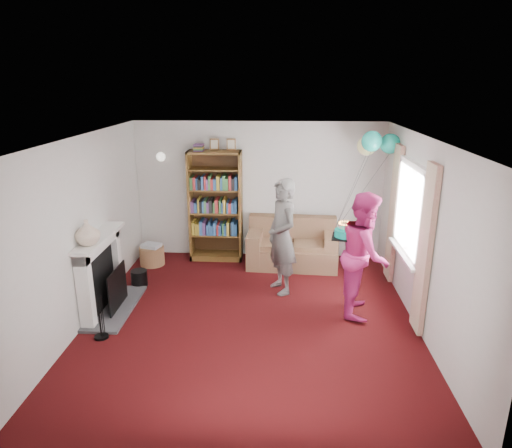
# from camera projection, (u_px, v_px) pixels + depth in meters

# --- Properties ---
(ground) EXTENTS (5.00, 5.00, 0.00)m
(ground) POSITION_uv_depth(u_px,v_px,m) (251.00, 319.00, 6.36)
(ground) COLOR black
(ground) RESTS_ON ground
(wall_back) EXTENTS (4.50, 0.02, 2.50)m
(wall_back) POSITION_uv_depth(u_px,v_px,m) (259.00, 190.00, 8.37)
(wall_back) COLOR silver
(wall_back) RESTS_ON ground
(wall_left) EXTENTS (0.02, 5.00, 2.50)m
(wall_left) POSITION_uv_depth(u_px,v_px,m) (82.00, 232.00, 6.09)
(wall_left) COLOR silver
(wall_left) RESTS_ON ground
(wall_right) EXTENTS (0.02, 5.00, 2.50)m
(wall_right) POSITION_uv_depth(u_px,v_px,m) (425.00, 237.00, 5.87)
(wall_right) COLOR silver
(wall_right) RESTS_ON ground
(ceiling) EXTENTS (4.50, 5.00, 0.01)m
(ceiling) POSITION_uv_depth(u_px,v_px,m) (250.00, 138.00, 5.60)
(ceiling) COLOR white
(ceiling) RESTS_ON wall_back
(fireplace) EXTENTS (0.55, 1.80, 1.12)m
(fireplace) POSITION_uv_depth(u_px,v_px,m) (105.00, 277.00, 6.49)
(fireplace) COLOR #3F3F42
(fireplace) RESTS_ON ground
(window_bay) EXTENTS (0.14, 2.02, 2.20)m
(window_bay) POSITION_uv_depth(u_px,v_px,m) (408.00, 227.00, 6.46)
(window_bay) COLOR white
(window_bay) RESTS_ON ground
(wall_sconce) EXTENTS (0.16, 0.23, 0.16)m
(wall_sconce) POSITION_uv_depth(u_px,v_px,m) (161.00, 157.00, 8.13)
(wall_sconce) COLOR gold
(wall_sconce) RESTS_ON ground
(bookcase) EXTENTS (0.95, 0.42, 2.21)m
(bookcase) POSITION_uv_depth(u_px,v_px,m) (216.00, 207.00, 8.29)
(bookcase) COLOR #472B14
(bookcase) RESTS_ON ground
(sofa) EXTENTS (1.58, 0.83, 0.83)m
(sofa) POSITION_uv_depth(u_px,v_px,m) (292.00, 247.00, 8.20)
(sofa) COLOR brown
(sofa) RESTS_ON ground
(wicker_basket) EXTENTS (0.44, 0.44, 0.39)m
(wicker_basket) POSITION_uv_depth(u_px,v_px,m) (152.00, 255.00, 8.20)
(wicker_basket) COLOR #926944
(wicker_basket) RESTS_ON ground
(person_striped) EXTENTS (0.67, 0.78, 1.80)m
(person_striped) POSITION_uv_depth(u_px,v_px,m) (282.00, 237.00, 6.96)
(person_striped) COLOR black
(person_striped) RESTS_ON ground
(person_magenta) EXTENTS (0.81, 0.96, 1.76)m
(person_magenta) POSITION_uv_depth(u_px,v_px,m) (364.00, 254.00, 6.33)
(person_magenta) COLOR #BF266F
(person_magenta) RESTS_ON ground
(birthday_cake) EXTENTS (0.35, 0.35, 0.22)m
(birthday_cake) POSITION_uv_depth(u_px,v_px,m) (345.00, 233.00, 6.38)
(birthday_cake) COLOR black
(birthday_cake) RESTS_ON ground
(balloons) EXTENTS (1.00, 0.70, 1.80)m
(balloons) POSITION_uv_depth(u_px,v_px,m) (376.00, 144.00, 7.25)
(balloons) COLOR #3F3F3F
(balloons) RESTS_ON ground
(mantel_vase) EXTENTS (0.40, 0.40, 0.34)m
(mantel_vase) POSITION_uv_depth(u_px,v_px,m) (87.00, 232.00, 5.93)
(mantel_vase) COLOR beige
(mantel_vase) RESTS_ON fireplace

